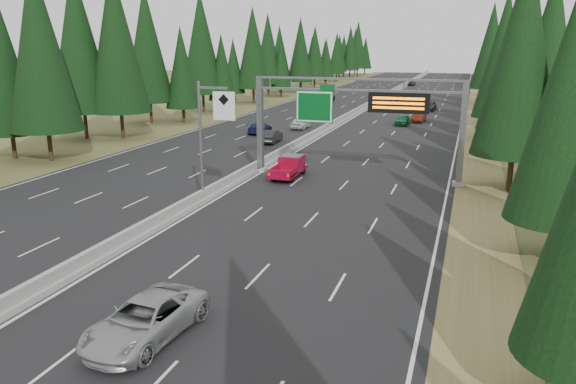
{
  "coord_description": "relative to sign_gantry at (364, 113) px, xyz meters",
  "views": [
    {
      "loc": [
        16.72,
        -7.74,
        10.36
      ],
      "look_at": [
        7.65,
        20.0,
        2.65
      ],
      "focal_mm": 35.0,
      "sensor_mm": 36.0,
      "label": 1
    }
  ],
  "objects": [
    {
      "name": "car_ahead_green",
      "position": [
        -0.72,
        31.92,
        -4.51
      ],
      "size": [
        1.88,
        4.1,
        1.36
      ],
      "primitive_type": "imported",
      "rotation": [
        0.0,
        0.0,
        -0.07
      ],
      "color": "#176634",
      "rests_on": "road"
    },
    {
      "name": "median_barrier",
      "position": [
        -8.92,
        45.12,
        -4.85
      ],
      "size": [
        0.7,
        260.0,
        0.85
      ],
      "color": "gray",
      "rests_on": "road"
    },
    {
      "name": "shoulder_left",
      "position": [
        -26.72,
        45.12,
        -5.24
      ],
      "size": [
        3.6,
        260.0,
        0.06
      ],
      "primitive_type": "cube",
      "color": "#4B5025",
      "rests_on": "ground"
    },
    {
      "name": "car_onc_far",
      "position": [
        -18.04,
        58.72,
        -4.41
      ],
      "size": [
        2.71,
        5.66,
        1.56
      ],
      "primitive_type": "imported",
      "rotation": [
        0.0,
        0.0,
        3.12
      ],
      "color": "black",
      "rests_on": "road"
    },
    {
      "name": "car_ahead_dkred",
      "position": [
        1.05,
        35.58,
        -4.54
      ],
      "size": [
        1.67,
        4.01,
        1.29
      ],
      "primitive_type": "imported",
      "rotation": [
        0.0,
        0.0,
        -0.08
      ],
      "color": "#53160B",
      "rests_on": "road"
    },
    {
      "name": "shoulder_right",
      "position": [
        8.88,
        45.12,
        -5.24
      ],
      "size": [
        3.6,
        260.0,
        0.06
      ],
      "primitive_type": "cube",
      "color": "olive",
      "rests_on": "ground"
    },
    {
      "name": "road",
      "position": [
        -8.92,
        45.12,
        -5.23
      ],
      "size": [
        32.0,
        260.0,
        0.08
      ],
      "primitive_type": "cube",
      "color": "black",
      "rests_on": "ground"
    },
    {
      "name": "red_pickup",
      "position": [
        -5.67,
        -0.84,
        -4.28
      ],
      "size": [
        1.79,
        5.01,
        1.63
      ],
      "color": "black",
      "rests_on": "road"
    },
    {
      "name": "car_ahead_dkgrey",
      "position": [
        1.27,
        50.05,
        -4.46
      ],
      "size": [
        2.29,
        5.11,
        1.46
      ],
      "primitive_type": "imported",
      "rotation": [
        0.0,
        0.0,
        -0.05
      ],
      "color": "#232325",
      "rests_on": "road"
    },
    {
      "name": "tree_row_left",
      "position": [
        -31.08,
        33.79,
        3.91
      ],
      "size": [
        11.78,
        243.78,
        18.77
      ],
      "color": "black",
      "rests_on": "ground"
    },
    {
      "name": "car_ahead_far",
      "position": [
        -7.39,
        105.74,
        -4.55
      ],
      "size": [
        1.84,
        3.88,
        1.28
      ],
      "primitive_type": "imported",
      "rotation": [
        0.0,
        0.0,
        -0.09
      ],
      "color": "black",
      "rests_on": "road"
    },
    {
      "name": "tree_row_right",
      "position": [
        13.0,
        42.65,
        3.76
      ],
      "size": [
        11.89,
        242.45,
        18.95
      ],
      "color": "black",
      "rests_on": "ground"
    },
    {
      "name": "car_onc_near",
      "position": [
        -12.48,
        13.59,
        -4.48
      ],
      "size": [
        1.74,
        4.35,
        1.41
      ],
      "primitive_type": "imported",
      "rotation": [
        0.0,
        0.0,
        3.2
      ],
      "color": "black",
      "rests_on": "road"
    },
    {
      "name": "hov_sign_pole",
      "position": [
        -8.33,
        -9.92,
        -0.54
      ],
      "size": [
        2.8,
        0.5,
        8.0
      ],
      "color": "slate",
      "rests_on": "road"
    },
    {
      "name": "car_onc_blue",
      "position": [
        -16.01,
        19.4,
        -4.52
      ],
      "size": [
        2.06,
        4.71,
        1.35
      ],
      "primitive_type": "imported",
      "rotation": [
        0.0,
        0.0,
        3.18
      ],
      "color": "#171A50",
      "rests_on": "road"
    },
    {
      "name": "silver_minivan",
      "position": [
        -2.71,
        -26.88,
        -4.44
      ],
      "size": [
        2.97,
        5.58,
        1.49
      ],
      "primitive_type": "imported",
      "rotation": [
        0.0,
        0.0,
        -0.09
      ],
      "color": "#98989C",
      "rests_on": "road"
    },
    {
      "name": "car_onc_white",
      "position": [
        -12.51,
        24.6,
        -4.47
      ],
      "size": [
        1.72,
        4.22,
        1.44
      ],
      "primitive_type": "imported",
      "rotation": [
        0.0,
        0.0,
        3.14
      ],
      "color": "silver",
      "rests_on": "road"
    },
    {
      "name": "sign_gantry",
      "position": [
        0.0,
        0.0,
        0.0
      ],
      "size": [
        16.75,
        0.98,
        7.8
      ],
      "color": "slate",
      "rests_on": "road"
    },
    {
      "name": "car_ahead_white",
      "position": [
        -6.48,
        67.89,
        -4.54
      ],
      "size": [
        2.21,
        4.69,
        1.3
      ],
      "primitive_type": "imported",
      "rotation": [
        0.0,
        0.0,
        0.01
      ],
      "color": "silver",
      "rests_on": "road"
    }
  ]
}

